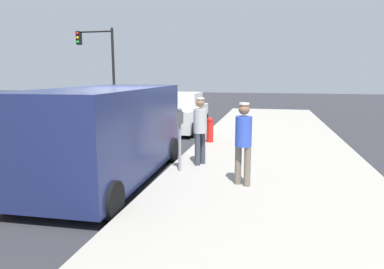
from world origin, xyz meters
name	(u,v)px	position (x,y,z in m)	size (l,w,h in m)	color
ground_plane	(129,172)	(0.00, 0.00, 0.00)	(80.00, 80.00, 0.00)	#2D2D33
sidewalk_slab	(271,178)	(3.50, 0.00, 0.07)	(5.00, 32.00, 0.15)	#9E998E
parking_meter_near	(180,129)	(1.35, -0.11, 1.18)	(0.14, 0.18, 1.52)	gray
pedestrian_in_blue	(243,138)	(2.90, -0.88, 1.14)	(0.34, 0.34, 1.73)	#726656
pedestrian_in_gray	(200,127)	(1.71, 0.61, 1.14)	(0.34, 0.34, 1.72)	#383D47
parked_van	(108,132)	(-0.15, -0.79, 1.15)	(2.22, 5.24, 2.15)	navy
parked_sedan_ahead	(180,113)	(-0.41, 6.86, 0.75)	(2.00, 4.43, 1.65)	white
traffic_light_corner	(100,57)	(-6.78, 12.11, 3.52)	(2.48, 0.42, 5.20)	black
fire_hydrant	(210,130)	(1.45, 3.68, 0.57)	(0.24, 0.24, 0.86)	red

